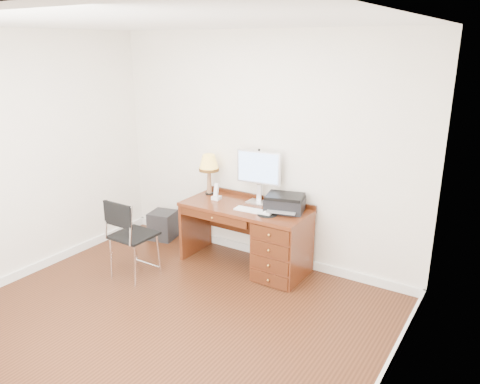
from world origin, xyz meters
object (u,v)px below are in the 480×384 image
Objects in this scene: leg_lamp at (209,165)px; chair at (129,231)px; monitor at (259,170)px; phone at (216,195)px; desk at (269,239)px; equipment_box at (163,225)px; printer at (285,203)px.

leg_lamp is 0.54× the size of chair.
monitor reaches higher than phone.
desk is 7.52× the size of phone.
monitor is at bearing 18.24° from phone.
monitor is 1.23× the size of leg_lamp.
phone is at bearing 62.90° from chair.
desk is 1.58m from chair.
monitor is 1.64× the size of equipment_box.
chair is at bearing -105.75° from leg_lamp.
chair is (-0.51, -0.97, -0.24)m from phone.
desk is at bearing -8.65° from leg_lamp.
monitor is 1.62m from chair.
equipment_box is at bearing 172.35° from phone.
phone is 1.14m from equipment_box.
printer is 0.53× the size of chair.
monitor is 0.68m from leg_lamp.
desk is 3.99× the size of equipment_box.
desk is at bearing -15.56° from equipment_box.
desk is 1.71m from equipment_box.
chair is 2.48× the size of equipment_box.
monitor is at bearing 49.96° from chair.
phone is 0.21× the size of chair.
chair is at bearing -157.07° from printer.
printer is 0.88m from phone.
printer is 1.76m from chair.
chair is at bearing -142.57° from desk.
monitor reaches higher than equipment_box.
desk is at bearing -3.91° from phone.
leg_lamp reaches higher than chair.
leg_lamp is 1.34× the size of equipment_box.
phone is at bearing -165.46° from monitor.
leg_lamp is 0.39m from phone.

